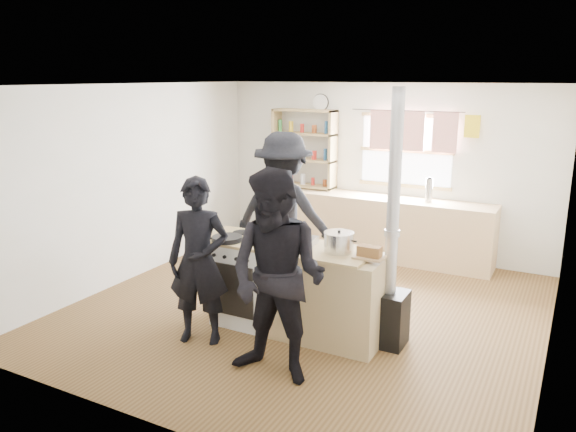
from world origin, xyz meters
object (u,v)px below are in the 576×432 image
object	(u,v)px
skillet_greens	(227,238)
roast_tray	(300,240)
bread_board	(369,253)
person_far	(284,214)
person_near_right	(277,278)
stockpot_stove	(258,230)
cooking_island	(296,289)
flue_heater	(390,283)
person_near_left	(199,261)
stockpot_counter	(339,242)
thermos	(429,190)

from	to	relation	value
skillet_greens	roast_tray	distance (m)	0.76
roast_tray	bread_board	bearing A→B (deg)	-7.92
roast_tray	person_far	size ratio (longest dim) A/B	0.17
roast_tray	bread_board	distance (m)	0.79
person_near_right	person_far	distance (m)	2.07
stockpot_stove	cooking_island	bearing A→B (deg)	-11.24
cooking_island	skillet_greens	bearing A→B (deg)	-165.44
skillet_greens	roast_tray	bearing A→B (deg)	19.78
cooking_island	skillet_greens	distance (m)	0.89
flue_heater	person_near_left	size ratio (longest dim) A/B	1.50
person_near_right	stockpot_counter	bearing A→B (deg)	79.43
bread_board	person_near_right	distance (m)	1.00
stockpot_stove	bread_board	size ratio (longest dim) A/B	0.72
stockpot_stove	flue_heater	size ratio (longest dim) A/B	0.08
bread_board	person_far	distance (m)	1.75
bread_board	person_near_left	size ratio (longest dim) A/B	0.17
cooking_island	skillet_greens	size ratio (longest dim) A/B	4.76
stockpot_counter	bread_board	xyz separation A→B (m)	(0.33, -0.05, -0.05)
person_near_left	person_far	world-z (taller)	person_far
person_near_left	person_near_right	bearing A→B (deg)	-34.63
stockpot_stove	person_far	world-z (taller)	person_far
cooking_island	stockpot_counter	world-z (taller)	stockpot_counter
person_far	cooking_island	bearing A→B (deg)	119.50
stockpot_counter	bread_board	world-z (taller)	stockpot_counter
stockpot_stove	person_near_right	world-z (taller)	person_near_right
cooking_island	person_near_left	world-z (taller)	person_near_left
stockpot_stove	person_near_right	distance (m)	1.27
roast_tray	bread_board	size ratio (longest dim) A/B	1.18
roast_tray	stockpot_stove	world-z (taller)	stockpot_stove
flue_heater	person_near_left	distance (m)	1.87
bread_board	person_near_left	world-z (taller)	person_near_left
cooking_island	person_far	size ratio (longest dim) A/B	1.00
stockpot_stove	stockpot_counter	bearing A→B (deg)	-5.11
person_near_right	stockpot_stove	bearing A→B (deg)	128.72
stockpot_stove	stockpot_counter	distance (m)	0.97
person_near_left	person_far	distance (m)	1.59
skillet_greens	roast_tray	size ratio (longest dim) A/B	1.23
thermos	bread_board	distance (m)	2.81
roast_tray	bread_board	world-z (taller)	bread_board
roast_tray	bread_board	xyz separation A→B (m)	(0.78, -0.11, 0.01)
cooking_island	flue_heater	world-z (taller)	flue_heater
skillet_greens	flue_heater	bearing A→B (deg)	12.06
skillet_greens	flue_heater	size ratio (longest dim) A/B	0.17
flue_heater	cooking_island	bearing A→B (deg)	-169.89
person_near_right	person_far	size ratio (longest dim) A/B	0.95
roast_tray	person_near_left	distance (m)	1.04
skillet_greens	person_near_left	distance (m)	0.46
skillet_greens	person_far	bearing A→B (deg)	87.33
skillet_greens	bread_board	world-z (taller)	bread_board
cooking_island	stockpot_counter	size ratio (longest dim) A/B	6.68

